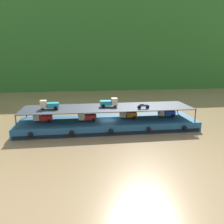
% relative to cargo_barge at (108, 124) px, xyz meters
% --- Properties ---
extents(ground_plane, '(400.00, 400.00, 0.00)m').
position_rel_cargo_barge_xyz_m(ground_plane, '(0.00, 0.03, -0.75)').
color(ground_plane, olive).
extents(hillside_far_bank, '(114.53, 40.70, 31.24)m').
position_rel_cargo_barge_xyz_m(hillside_far_bank, '(0.00, 61.67, 16.85)').
color(hillside_far_bank, '#286023').
rests_on(hillside_far_bank, ground).
extents(cargo_barge, '(27.85, 7.94, 1.50)m').
position_rel_cargo_barge_xyz_m(cargo_barge, '(0.00, 0.00, 0.00)').
color(cargo_barge, navy).
rests_on(cargo_barge, ground).
extents(cargo_rack, '(26.25, 6.59, 2.00)m').
position_rel_cargo_barge_xyz_m(cargo_rack, '(0.00, 0.03, 2.69)').
color(cargo_rack, '#2D333D').
rests_on(cargo_rack, cargo_barge).
extents(mini_truck_lower_stern, '(2.76, 1.23, 1.38)m').
position_rel_cargo_barge_xyz_m(mini_truck_lower_stern, '(-10.01, 0.16, 1.44)').
color(mini_truck_lower_stern, red).
rests_on(mini_truck_lower_stern, cargo_barge).
extents(mini_truck_lower_aft, '(2.80, 1.30, 1.38)m').
position_rel_cargo_barge_xyz_m(mini_truck_lower_aft, '(-3.29, -0.33, 1.44)').
color(mini_truck_lower_aft, red).
rests_on(mini_truck_lower_aft, cargo_barge).
extents(mini_truck_lower_mid, '(2.75, 1.21, 1.38)m').
position_rel_cargo_barge_xyz_m(mini_truck_lower_mid, '(3.31, 0.32, 1.44)').
color(mini_truck_lower_mid, orange).
rests_on(mini_truck_lower_mid, cargo_barge).
extents(mini_truck_lower_fore, '(2.79, 1.29, 1.38)m').
position_rel_cargo_barge_xyz_m(mini_truck_lower_fore, '(9.80, 0.41, 1.44)').
color(mini_truck_lower_fore, '#1E47B7').
rests_on(mini_truck_lower_fore, cargo_barge).
extents(mini_truck_upper_stern, '(2.75, 1.21, 1.38)m').
position_rel_cargo_barge_xyz_m(mini_truck_upper_stern, '(-8.86, -0.20, 3.44)').
color(mini_truck_upper_stern, teal).
rests_on(mini_truck_upper_stern, cargo_rack).
extents(mini_truck_upper_mid, '(2.77, 1.25, 1.38)m').
position_rel_cargo_barge_xyz_m(mini_truck_upper_mid, '(0.26, 0.28, 3.44)').
color(mini_truck_upper_mid, teal).
rests_on(mini_truck_upper_mid, cargo_rack).
extents(motorcycle_upper_port, '(1.90, 0.55, 0.87)m').
position_rel_cargo_barge_xyz_m(motorcycle_upper_port, '(5.19, -1.95, 3.18)').
color(motorcycle_upper_port, black).
rests_on(motorcycle_upper_port, cargo_rack).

